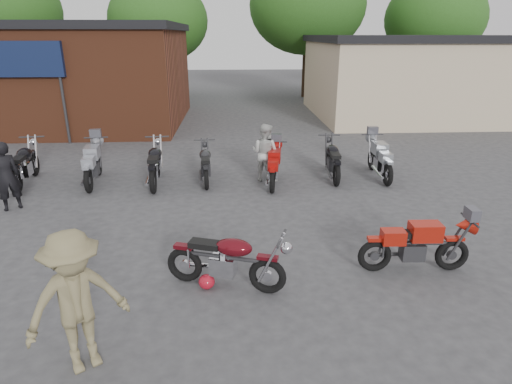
{
  "coord_description": "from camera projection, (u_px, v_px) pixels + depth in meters",
  "views": [
    {
      "loc": [
        -0.63,
        -5.98,
        3.81
      ],
      "look_at": [
        -0.21,
        1.88,
        0.9
      ],
      "focal_mm": 30.0,
      "sensor_mm": 36.0,
      "label": 1
    }
  ],
  "objects": [
    {
      "name": "ground",
      "position": [
        275.0,
        283.0,
        6.95
      ],
      "size": [
        90.0,
        90.0,
        0.0
      ],
      "primitive_type": "plane",
      "color": "#38383B"
    },
    {
      "name": "brick_building",
      "position": [
        43.0,
        78.0,
        18.91
      ],
      "size": [
        12.0,
        8.0,
        4.0
      ],
      "primitive_type": "cube",
      "color": "brown",
      "rests_on": "ground"
    },
    {
      "name": "stucco_building",
      "position": [
        420.0,
        79.0,
        20.82
      ],
      "size": [
        10.0,
        8.0,
        3.5
      ],
      "primitive_type": "cube",
      "color": "tan",
      "rests_on": "ground"
    },
    {
      "name": "tree_0",
      "position": [
        7.0,
        29.0,
        25.42
      ],
      "size": [
        6.56,
        6.56,
        8.2
      ],
      "primitive_type": null,
      "color": "#1E4111",
      "rests_on": "ground"
    },
    {
      "name": "tree_1",
      "position": [
        160.0,
        36.0,
        26.02
      ],
      "size": [
        5.92,
        5.92,
        7.4
      ],
      "primitive_type": null,
      "color": "#1E4111",
      "rests_on": "ground"
    },
    {
      "name": "tree_2",
      "position": [
        307.0,
        24.0,
        26.23
      ],
      "size": [
        7.04,
        7.04,
        8.8
      ],
      "primitive_type": null,
      "color": "#1E4111",
      "rests_on": "ground"
    },
    {
      "name": "tree_3",
      "position": [
        432.0,
        34.0,
        26.85
      ],
      "size": [
        6.08,
        6.08,
        7.6
      ],
      "primitive_type": null,
      "color": "#1E4111",
      "rests_on": "ground"
    },
    {
      "name": "vintage_motorcycle",
      "position": [
        227.0,
        257.0,
        6.66
      ],
      "size": [
        2.0,
        1.17,
        1.1
      ],
      "primitive_type": null,
      "rotation": [
        0.0,
        0.0,
        -0.31
      ],
      "color": "#4E0910",
      "rests_on": "ground"
    },
    {
      "name": "sportbike",
      "position": [
        417.0,
        243.0,
        7.16
      ],
      "size": [
        1.84,
        0.65,
        1.06
      ],
      "primitive_type": null,
      "rotation": [
        0.0,
        0.0,
        -0.03
      ],
      "color": "#AE1B0E",
      "rests_on": "ground"
    },
    {
      "name": "helmet",
      "position": [
        207.0,
        282.0,
        6.78
      ],
      "size": [
        0.33,
        0.33,
        0.24
      ],
      "primitive_type": "ellipsoid",
      "rotation": [
        0.0,
        0.0,
        0.33
      ],
      "color": "#A21120",
      "rests_on": "ground"
    },
    {
      "name": "person_dark",
      "position": [
        6.0,
        176.0,
        9.63
      ],
      "size": [
        0.7,
        0.66,
        1.6
      ],
      "primitive_type": "imported",
      "rotation": [
        0.0,
        0.0,
        3.8
      ],
      "color": "black",
      "rests_on": "ground"
    },
    {
      "name": "person_light",
      "position": [
        265.0,
        153.0,
        11.58
      ],
      "size": [
        0.97,
        0.92,
        1.58
      ],
      "primitive_type": "imported",
      "rotation": [
        0.0,
        0.0,
        2.58
      ],
      "color": "#BABBB6",
      "rests_on": "ground"
    },
    {
      "name": "person_tan",
      "position": [
        77.0,
        302.0,
        4.93
      ],
      "size": [
        1.34,
        1.2,
        1.81
      ],
      "primitive_type": "imported",
      "rotation": [
        0.0,
        0.0,
        0.57
      ],
      "color": "olive",
      "rests_on": "ground"
    },
    {
      "name": "row_bike_0",
      "position": [
        24.0,
        162.0,
        11.38
      ],
      "size": [
        0.96,
        2.17,
        1.22
      ],
      "primitive_type": null,
      "rotation": [
        0.0,
        0.0,
        1.7
      ],
      "color": "black",
      "rests_on": "ground"
    },
    {
      "name": "row_bike_1",
      "position": [
        92.0,
        162.0,
        11.45
      ],
      "size": [
        0.93,
        2.12,
        1.19
      ],
      "primitive_type": null,
      "rotation": [
        0.0,
        0.0,
        1.7
      ],
      "color": "#8E919B",
      "rests_on": "ground"
    },
    {
      "name": "row_bike_2",
      "position": [
        155.0,
        162.0,
        11.43
      ],
      "size": [
        0.83,
        2.13,
        1.21
      ],
      "primitive_type": null,
      "rotation": [
        0.0,
        0.0,
        1.64
      ],
      "color": "black",
      "rests_on": "ground"
    },
    {
      "name": "row_bike_3",
      "position": [
        205.0,
        162.0,
        11.63
      ],
      "size": [
        0.75,
        1.91,
        1.08
      ],
      "primitive_type": null,
      "rotation": [
        0.0,
        0.0,
        1.65
      ],
      "color": "black",
      "rests_on": "ground"
    },
    {
      "name": "row_bike_4",
      "position": [
        274.0,
        164.0,
        11.4
      ],
      "size": [
        0.9,
        1.95,
        1.09
      ],
      "primitive_type": null,
      "rotation": [
        0.0,
        0.0,
        1.41
      ],
      "color": "#A8110E",
      "rests_on": "ground"
    },
    {
      "name": "row_bike_5",
      "position": [
        333.0,
        158.0,
        11.92
      ],
      "size": [
        0.79,
        2.02,
        1.15
      ],
      "primitive_type": null,
      "rotation": [
        0.0,
        0.0,
        1.5
      ],
      "color": "black",
      "rests_on": "ground"
    },
    {
      "name": "row_bike_6",
      "position": [
        380.0,
        157.0,
        11.93
      ],
      "size": [
        0.72,
        2.02,
        1.16
      ],
      "primitive_type": null,
      "rotation": [
        0.0,
        0.0,
        1.54
      ],
      "color": "gray",
      "rests_on": "ground"
    }
  ]
}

